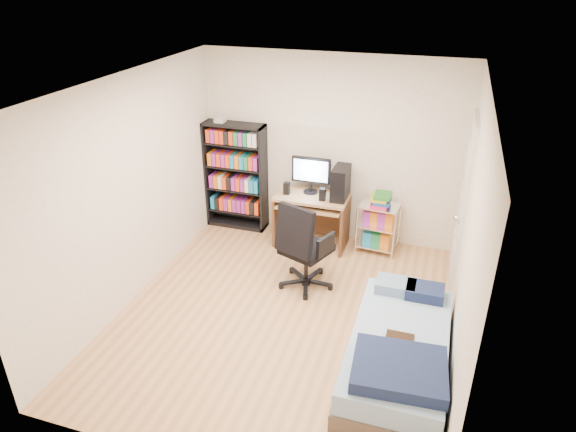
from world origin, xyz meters
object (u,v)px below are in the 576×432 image
(computer_desk, at_px, (320,200))
(media_shelf, at_px, (236,175))
(bed, at_px, (399,352))
(office_chair, at_px, (304,261))

(computer_desk, bearing_deg, media_shelf, 172.79)
(media_shelf, height_order, bed, media_shelf)
(computer_desk, bearing_deg, office_chair, -85.04)
(office_chair, height_order, bed, office_chair)
(office_chair, relative_size, bed, 0.61)
(media_shelf, height_order, computer_desk, media_shelf)
(computer_desk, height_order, bed, computer_desk)
(media_shelf, bearing_deg, office_chair, -42.32)
(computer_desk, xyz_separation_m, office_chair, (0.09, -1.08, -0.30))
(computer_desk, distance_m, bed, 2.58)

